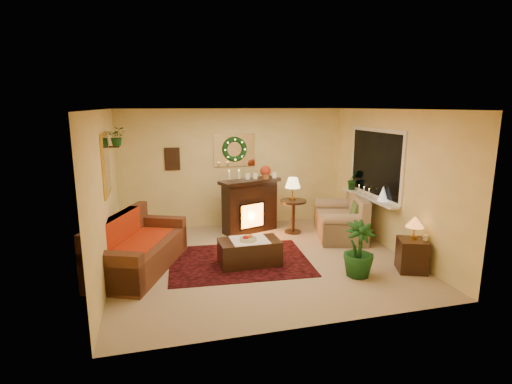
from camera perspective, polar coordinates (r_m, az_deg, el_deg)
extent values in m
plane|color=beige|center=(7.13, 0.72, -9.65)|extent=(5.00, 5.00, 0.00)
plane|color=white|center=(6.62, 0.78, 11.73)|extent=(5.00, 5.00, 0.00)
plane|color=#EFD88C|center=(8.91, -3.10, 3.45)|extent=(5.00, 5.00, 0.00)
plane|color=#EFD88C|center=(4.69, 8.10, -4.73)|extent=(5.00, 5.00, 0.00)
plane|color=#EFD88C|center=(6.56, -20.79, -0.52)|extent=(4.50, 4.50, 0.00)
plane|color=#EFD88C|center=(7.79, 18.78, 1.54)|extent=(4.50, 4.50, 0.00)
cube|color=#591B0B|center=(7.07, -2.42, -9.80)|extent=(2.52, 1.97, 0.01)
cube|color=brown|center=(6.88, -16.30, -7.17)|extent=(1.66, 2.28, 0.90)
cube|color=red|center=(7.04, -16.62, -6.53)|extent=(0.82, 1.33, 0.02)
cube|color=#321D12|center=(8.52, -0.90, -2.09)|extent=(1.22, 0.72, 1.07)
sphere|color=#A12F18|center=(8.47, 1.37, 3.00)|extent=(0.23, 0.23, 0.23)
cylinder|color=silver|center=(8.23, -3.87, 2.42)|extent=(0.06, 0.06, 0.17)
cylinder|color=white|center=(8.27, -2.45, 2.49)|extent=(0.06, 0.06, 0.17)
cube|color=white|center=(8.84, -3.11, 6.00)|extent=(0.92, 0.02, 0.72)
torus|color=#194719|center=(8.80, -3.05, 6.10)|extent=(0.55, 0.11, 0.55)
cube|color=#381E11|center=(8.69, -11.88, 4.65)|extent=(0.32, 0.03, 0.48)
cube|color=gold|center=(6.78, -20.66, 3.75)|extent=(0.03, 0.84, 1.00)
imported|color=#194719|center=(7.48, -19.16, 6.29)|extent=(0.33, 0.28, 0.36)
cube|color=gray|center=(8.43, 11.90, -3.43)|extent=(1.27, 1.70, 0.88)
cube|color=white|center=(8.20, 16.72, 3.95)|extent=(0.03, 1.86, 1.36)
cube|color=black|center=(8.19, 16.63, 3.95)|extent=(0.02, 1.70, 1.22)
cube|color=white|center=(8.27, 15.81, -0.73)|extent=(0.22, 1.86, 0.04)
cone|color=white|center=(7.88, 17.69, -0.20)|extent=(0.19, 0.19, 0.28)
imported|color=#26651B|center=(8.81, 13.67, 1.60)|extent=(0.30, 0.24, 0.55)
cylinder|color=black|center=(8.54, 5.32, -3.68)|extent=(0.55, 0.55, 0.71)
cone|color=#FFE590|center=(8.43, 5.25, 0.01)|extent=(0.32, 0.32, 0.49)
cube|color=#3B1E0C|center=(7.07, 21.39, -8.40)|extent=(0.57, 0.57, 0.54)
cone|color=orange|center=(6.95, 21.71, -4.63)|extent=(0.29, 0.29, 0.42)
cube|color=black|center=(6.88, -0.94, -8.62)|extent=(1.03, 0.57, 0.43)
cylinder|color=beige|center=(6.76, -1.13, -6.85)|extent=(0.29, 0.29, 0.07)
imported|color=#20511D|center=(6.55, 14.47, -7.88)|extent=(1.50, 1.50, 2.65)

